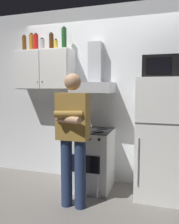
{
  "coord_description": "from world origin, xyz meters",
  "views": [
    {
      "loc": [
        0.88,
        -2.84,
        1.46
      ],
      "look_at": [
        0.0,
        0.0,
        1.15
      ],
      "focal_mm": 36.11,
      "sensor_mm": 36.0,
      "label": 1
    }
  ],
  "objects_px": {
    "stove_oven": "(91,159)",
    "bottle_liquor_amber": "(32,43)",
    "bottle_wine_green": "(64,39)",
    "bottle_spice_jar": "(56,45)",
    "bottle_beer_brown": "(24,44)",
    "microwave": "(162,67)",
    "bottle_canister_steel": "(42,45)",
    "range_hood": "(94,79)",
    "refrigerator": "(159,138)",
    "bottle_soda_red": "(36,42)",
    "bottle_rum_dark": "(51,42)",
    "upper_cabinet": "(45,70)",
    "person_standing": "(73,135)"
  },
  "relations": [
    {
      "from": "stove_oven",
      "to": "bottle_liquor_amber",
      "type": "height_order",
      "value": "bottle_liquor_amber"
    },
    {
      "from": "bottle_wine_green",
      "to": "bottle_spice_jar",
      "type": "bearing_deg",
      "value": -158.21
    },
    {
      "from": "bottle_wine_green",
      "to": "bottle_beer_brown",
      "type": "relative_size",
      "value": 1.35
    },
    {
      "from": "bottle_wine_green",
      "to": "microwave",
      "type": "bearing_deg",
      "value": -5.2
    },
    {
      "from": "bottle_wine_green",
      "to": "bottle_liquor_amber",
      "type": "distance_m",
      "value": 0.55
    },
    {
      "from": "stove_oven",
      "to": "bottle_canister_steel",
      "type": "distance_m",
      "value": 1.9
    },
    {
      "from": "range_hood",
      "to": "bottle_wine_green",
      "type": "height_order",
      "value": "bottle_wine_green"
    },
    {
      "from": "refrigerator",
      "to": "bottle_soda_red",
      "type": "bearing_deg",
      "value": 176.94
    },
    {
      "from": "stove_oven",
      "to": "bottle_wine_green",
      "type": "bearing_deg",
      "value": 162.67
    },
    {
      "from": "range_hood",
      "to": "bottle_rum_dark",
      "type": "relative_size",
      "value": 2.77
    },
    {
      "from": "upper_cabinet",
      "to": "range_hood",
      "type": "distance_m",
      "value": 0.81
    },
    {
      "from": "bottle_spice_jar",
      "to": "bottle_rum_dark",
      "type": "relative_size",
      "value": 0.59
    },
    {
      "from": "stove_oven",
      "to": "bottle_canister_steel",
      "type": "xyz_separation_m",
      "value": [
        -0.83,
        0.11,
        1.7
      ]
    },
    {
      "from": "bottle_liquor_amber",
      "to": "bottle_rum_dark",
      "type": "xyz_separation_m",
      "value": [
        0.34,
        0.02,
        -0.0
      ]
    },
    {
      "from": "stove_oven",
      "to": "person_standing",
      "type": "height_order",
      "value": "person_standing"
    },
    {
      "from": "range_hood",
      "to": "bottle_spice_jar",
      "type": "height_order",
      "value": "bottle_spice_jar"
    },
    {
      "from": "upper_cabinet",
      "to": "microwave",
      "type": "height_order",
      "value": "upper_cabinet"
    },
    {
      "from": "refrigerator",
      "to": "bottle_rum_dark",
      "type": "distance_m",
      "value": 2.15
    },
    {
      "from": "range_hood",
      "to": "bottle_canister_steel",
      "type": "height_order",
      "value": "bottle_canister_steel"
    },
    {
      "from": "refrigerator",
      "to": "bottle_liquor_amber",
      "type": "height_order",
      "value": "bottle_liquor_amber"
    },
    {
      "from": "bottle_liquor_amber",
      "to": "bottle_beer_brown",
      "type": "height_order",
      "value": "bottle_liquor_amber"
    },
    {
      "from": "person_standing",
      "to": "upper_cabinet",
      "type": "bearing_deg",
      "value": 135.74
    },
    {
      "from": "bottle_soda_red",
      "to": "bottle_liquor_amber",
      "type": "relative_size",
      "value": 0.95
    },
    {
      "from": "range_hood",
      "to": "bottle_liquor_amber",
      "type": "height_order",
      "value": "bottle_liquor_amber"
    },
    {
      "from": "stove_oven",
      "to": "bottle_liquor_amber",
      "type": "relative_size",
      "value": 3.13
    },
    {
      "from": "bottle_wine_green",
      "to": "bottle_beer_brown",
      "type": "distance_m",
      "value": 0.66
    },
    {
      "from": "upper_cabinet",
      "to": "refrigerator",
      "type": "height_order",
      "value": "upper_cabinet"
    },
    {
      "from": "person_standing",
      "to": "bottle_wine_green",
      "type": "bearing_deg",
      "value": 119.53
    },
    {
      "from": "person_standing",
      "to": "bottle_spice_jar",
      "type": "relative_size",
      "value": 10.33
    },
    {
      "from": "upper_cabinet",
      "to": "bottle_beer_brown",
      "type": "relative_size",
      "value": 3.57
    },
    {
      "from": "microwave",
      "to": "range_hood",
      "type": "bearing_deg",
      "value": 173.54
    },
    {
      "from": "upper_cabinet",
      "to": "person_standing",
      "type": "height_order",
      "value": "upper_cabinet"
    },
    {
      "from": "range_hood",
      "to": "refrigerator",
      "type": "relative_size",
      "value": 0.47
    },
    {
      "from": "bottle_canister_steel",
      "to": "bottle_liquor_amber",
      "type": "distance_m",
      "value": 0.21
    },
    {
      "from": "microwave",
      "to": "bottle_soda_red",
      "type": "relative_size",
      "value": 1.8
    },
    {
      "from": "stove_oven",
      "to": "bottle_soda_red",
      "type": "bearing_deg",
      "value": 173.79
    },
    {
      "from": "microwave",
      "to": "refrigerator",
      "type": "bearing_deg",
      "value": -89.1
    },
    {
      "from": "bottle_canister_steel",
      "to": "bottle_soda_red",
      "type": "bearing_deg",
      "value": -177.28
    },
    {
      "from": "microwave",
      "to": "bottle_canister_steel",
      "type": "bearing_deg",
      "value": 177.2
    },
    {
      "from": "refrigerator",
      "to": "microwave",
      "type": "height_order",
      "value": "microwave"
    },
    {
      "from": "person_standing",
      "to": "bottle_rum_dark",
      "type": "xyz_separation_m",
      "value": [
        -0.64,
        0.76,
        1.28
      ]
    },
    {
      "from": "range_hood",
      "to": "refrigerator",
      "type": "distance_m",
      "value": 1.25
    },
    {
      "from": "bottle_wine_green",
      "to": "bottle_liquor_amber",
      "type": "xyz_separation_m",
      "value": [
        -0.55,
        -0.02,
        -0.03
      ]
    },
    {
      "from": "upper_cabinet",
      "to": "bottle_wine_green",
      "type": "relative_size",
      "value": 2.65
    },
    {
      "from": "upper_cabinet",
      "to": "person_standing",
      "type": "xyz_separation_m",
      "value": [
        0.75,
        -0.73,
        -0.85
      ]
    },
    {
      "from": "microwave",
      "to": "bottle_spice_jar",
      "type": "bearing_deg",
      "value": 176.91
    },
    {
      "from": "stove_oven",
      "to": "bottle_rum_dark",
      "type": "distance_m",
      "value": 1.89
    },
    {
      "from": "refrigerator",
      "to": "bottle_liquor_amber",
      "type": "bearing_deg",
      "value": 176.24
    },
    {
      "from": "bottle_wine_green",
      "to": "bottle_soda_red",
      "type": "relative_size",
      "value": 1.27
    },
    {
      "from": "bottle_liquor_amber",
      "to": "bottle_canister_steel",
      "type": "bearing_deg",
      "value": -7.12
    }
  ]
}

